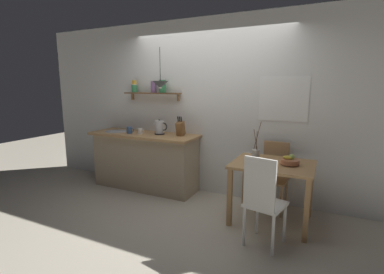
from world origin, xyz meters
TOP-DOWN VIEW (x-y plane):
  - ground_plane at (0.00, 0.00)m, footprint 14.00×14.00m
  - back_wall at (0.20, 0.65)m, footprint 6.80×0.11m
  - kitchen_counter at (-1.00, 0.32)m, footprint 1.83×0.63m
  - wall_shelf at (-0.96, 0.49)m, footprint 1.00×0.20m
  - dining_table at (1.12, 0.02)m, footprint 0.97×0.79m
  - dining_chair_near at (1.14, -0.63)m, footprint 0.45×0.46m
  - dining_chair_far at (1.07, 0.42)m, footprint 0.41×0.41m
  - fruit_bowl at (1.31, 0.03)m, footprint 0.22×0.22m
  - twig_vase at (0.91, -0.01)m, footprint 0.10×0.10m
  - electric_kettle at (-0.72, 0.35)m, footprint 0.25×0.16m
  - knife_block at (-0.35, 0.36)m, footprint 0.10×0.17m
  - coffee_mug_by_sink at (-1.21, 0.21)m, footprint 0.13×0.09m
  - coffee_mug_spare at (-1.01, 0.23)m, footprint 0.12×0.08m
  - pendant_lamp at (-0.61, 0.22)m, footprint 0.24×0.24m

SIDE VIEW (x-z plane):
  - ground_plane at x=0.00m, z-range 0.00..0.00m
  - kitchen_counter at x=-1.00m, z-range 0.01..0.94m
  - dining_chair_far at x=1.07m, z-range 0.05..0.98m
  - dining_chair_near at x=1.14m, z-range 0.04..1.04m
  - dining_table at x=1.12m, z-range 0.26..1.02m
  - fruit_bowl at x=1.31m, z-range 0.74..0.87m
  - twig_vase at x=0.91m, z-range 0.59..1.10m
  - coffee_mug_spare at x=-1.01m, z-range 0.93..1.02m
  - coffee_mug_by_sink at x=-1.21m, z-range 0.93..1.04m
  - electric_kettle at x=-0.72m, z-range 0.92..1.16m
  - knife_block at x=-0.35m, z-range 0.90..1.20m
  - back_wall at x=0.20m, z-range 0.00..2.70m
  - wall_shelf at x=-0.96m, z-range 1.47..1.81m
  - pendant_lamp at x=-0.61m, z-range 1.41..2.01m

